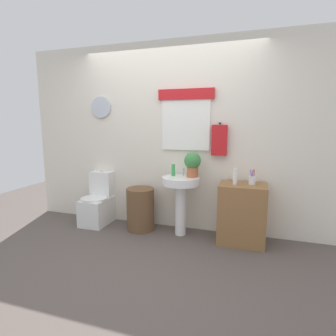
# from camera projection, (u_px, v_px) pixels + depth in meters

# --- Properties ---
(ground_plane) EXTENTS (8.00, 8.00, 0.00)m
(ground_plane) POSITION_uv_depth(u_px,v_px,m) (139.00, 261.00, 2.96)
(ground_plane) COLOR #564C47
(back_wall) EXTENTS (4.40, 0.18, 2.60)m
(back_wall) POSITION_uv_depth(u_px,v_px,m) (170.00, 137.00, 3.83)
(back_wall) COLOR silver
(back_wall) RESTS_ON ground_plane
(toilet) EXTENTS (0.38, 0.51, 0.79)m
(toilet) POSITION_uv_depth(u_px,v_px,m) (98.00, 204.00, 4.07)
(toilet) COLOR white
(toilet) RESTS_ON ground_plane
(laundry_hamper) EXTENTS (0.39, 0.39, 0.59)m
(laundry_hamper) POSITION_uv_depth(u_px,v_px,m) (140.00, 209.00, 3.82)
(laundry_hamper) COLOR brown
(laundry_hamper) RESTS_ON ground_plane
(pedestal_sink) EXTENTS (0.49, 0.49, 0.79)m
(pedestal_sink) POSITION_uv_depth(u_px,v_px,m) (181.00, 192.00, 3.59)
(pedestal_sink) COLOR white
(pedestal_sink) RESTS_ON ground_plane
(faucet) EXTENTS (0.03, 0.03, 0.10)m
(faucet) POSITION_uv_depth(u_px,v_px,m) (183.00, 172.00, 3.66)
(faucet) COLOR silver
(faucet) RESTS_ON pedestal_sink
(wooden_cabinet) EXTENTS (0.57, 0.44, 0.75)m
(wooden_cabinet) POSITION_uv_depth(u_px,v_px,m) (242.00, 214.00, 3.39)
(wooden_cabinet) COLOR olive
(wooden_cabinet) RESTS_ON ground_plane
(soap_bottle) EXTENTS (0.05, 0.05, 0.16)m
(soap_bottle) POSITION_uv_depth(u_px,v_px,m) (173.00, 170.00, 3.63)
(soap_bottle) COLOR green
(soap_bottle) RESTS_ON pedestal_sink
(potted_plant) EXTENTS (0.22, 0.22, 0.33)m
(potted_plant) POSITION_uv_depth(u_px,v_px,m) (192.00, 163.00, 3.54)
(potted_plant) COLOR #AD5B38
(potted_plant) RESTS_ON pedestal_sink
(lotion_bottle) EXTENTS (0.05, 0.05, 0.20)m
(lotion_bottle) POSITION_uv_depth(u_px,v_px,m) (235.00, 176.00, 3.30)
(lotion_bottle) COLOR white
(lotion_bottle) RESTS_ON wooden_cabinet
(toothbrush_cup) EXTENTS (0.08, 0.08, 0.19)m
(toothbrush_cup) POSITION_uv_depth(u_px,v_px,m) (252.00, 180.00, 3.31)
(toothbrush_cup) COLOR silver
(toothbrush_cup) RESTS_ON wooden_cabinet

